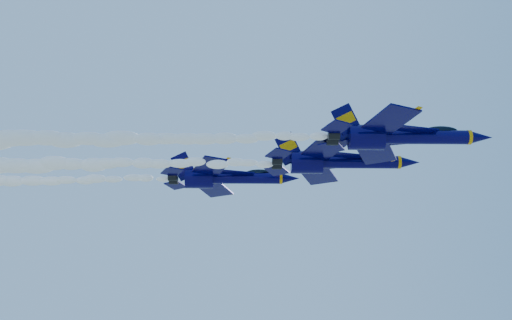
{
  "coord_description": "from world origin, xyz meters",
  "views": [
    {
      "loc": [
        0.74,
        -80.74,
        118.89
      ],
      "look_at": [
        1.62,
        -5.12,
        152.62
      ],
      "focal_mm": 45.0,
      "sensor_mm": 36.0,
      "label": 1
    }
  ],
  "objects": [
    {
      "name": "smoke_trail_jet_third",
      "position": [
        -31.21,
        2.49,
        152.84
      ],
      "size": [
        41.52,
        2.2,
        1.98
      ],
      "primitive_type": "ellipsoid",
      "color": "white"
    },
    {
      "name": "smoke_trail_jet_second",
      "position": [
        -16.95,
        -4.47,
        152.3
      ],
      "size": [
        41.52,
        2.31,
        2.08
      ],
      "primitive_type": "ellipsoid",
      "color": "white"
    },
    {
      "name": "smoke_trail_jet_lead",
      "position": [
        -10.76,
        -13.39,
        151.6
      ],
      "size": [
        41.52,
        2.32,
        2.09
      ],
      "primitive_type": "ellipsoid",
      "color": "white"
    },
    {
      "name": "jet_third",
      "position": [
        -2.59,
        2.49,
        153.29
      ],
      "size": [
        18.38,
        15.08,
        6.83
      ],
      "color": "#040138"
    },
    {
      "name": "jet_lead",
      "position": [
        18.32,
        -13.39,
        152.05
      ],
      "size": [
        19.44,
        15.95,
        7.23
      ],
      "color": "#040138"
    },
    {
      "name": "jet_second",
      "position": [
        12.08,
        -4.47,
        152.75
      ],
      "size": [
        19.35,
        15.87,
        7.19
      ],
      "color": "#040138"
    }
  ]
}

